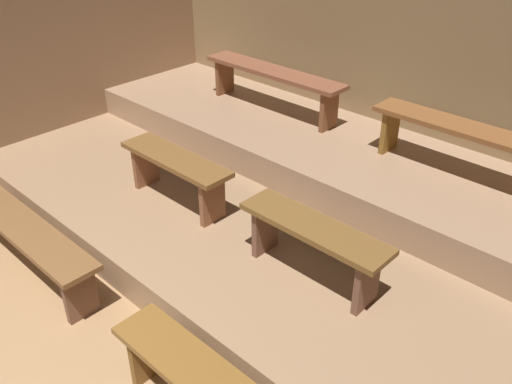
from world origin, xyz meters
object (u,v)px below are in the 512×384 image
Objects in this scene: bench_lower_left at (176,168)px; bench_floor_left at (14,224)px; bench_middle_right at (472,138)px; bench_middle_left at (273,78)px; bench_lower_right at (313,238)px.

bench_floor_left is at bearing -116.26° from bench_lower_left.
bench_middle_right reaches higher than bench_lower_left.
bench_lower_left reaches higher than bench_floor_left.
bench_floor_left is 2.97m from bench_middle_left.
bench_lower_left is (0.61, 1.24, 0.27)m from bench_floor_left.
bench_middle_right is (1.88, 1.66, 0.32)m from bench_lower_left.
bench_middle_left is 1.00× the size of bench_middle_right.
bench_lower_right is 0.66× the size of bench_middle_left.
bench_lower_right is at bearing 0.00° from bench_lower_left.
bench_middle_left is (0.26, 2.90, 0.59)m from bench_floor_left.
bench_floor_left is 2.49m from bench_lower_right.
bench_floor_left is 1.24× the size of bench_middle_left.
bench_lower_left is 2.53m from bench_middle_right.
bench_lower_left is at bearing 63.74° from bench_floor_left.
bench_floor_left is 1.87× the size of bench_lower_right.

